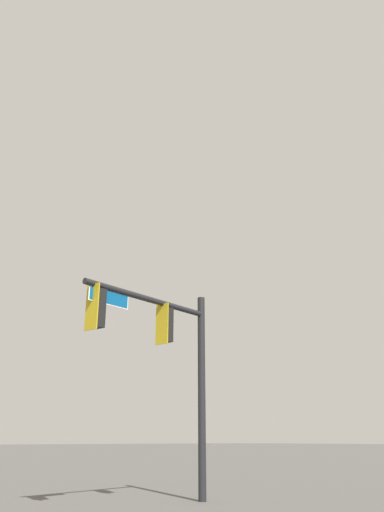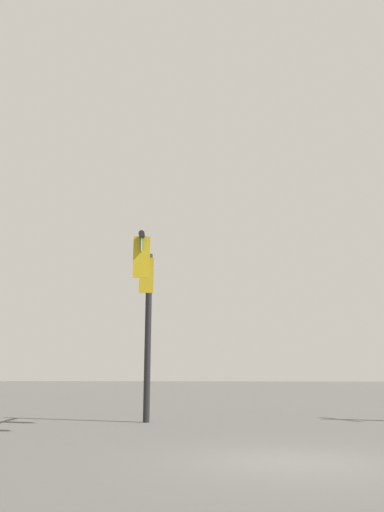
# 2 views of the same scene
# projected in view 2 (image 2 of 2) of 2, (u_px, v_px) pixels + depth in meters

# --- Properties ---
(ground_plane) EXTENTS (400.00, 400.00, 0.00)m
(ground_plane) POSITION_uv_depth(u_px,v_px,m) (293.00, 462.00, 9.98)
(ground_plane) COLOR #514F4C
(signal_pole_near) EXTENTS (5.16, 1.38, 6.52)m
(signal_pole_near) POSITION_uv_depth(u_px,v_px,m) (146.00, 297.00, 18.15)
(signal_pole_near) COLOR black
(signal_pole_near) RESTS_ON ground_plane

